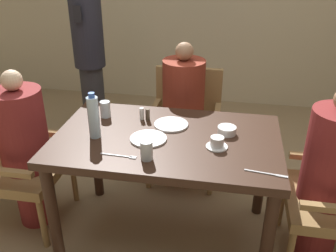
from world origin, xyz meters
TOP-DOWN VIEW (x-y plane):
  - ground_plane at (0.00, 0.00)m, footprint 16.00×16.00m
  - dining_table at (0.00, 0.00)m, footprint 1.35×0.84m
  - chair_left_side at (-1.09, 0.00)m, footprint 0.56×0.56m
  - diner_in_left_chair at (-0.95, 0.00)m, footprint 0.32×0.32m
  - chair_far_side at (0.00, 0.84)m, footprint 0.56×0.56m
  - diner_in_far_chair at (-0.00, 0.70)m, footprint 0.32×0.32m
  - diner_in_right_chair at (0.95, 0.00)m, footprint 0.32×0.32m
  - standing_host at (-0.94, 1.21)m, footprint 0.28×0.32m
  - plate_main_left at (-0.10, -0.06)m, footprint 0.22×0.22m
  - plate_main_right at (-0.00, 0.15)m, footprint 0.22×0.22m
  - teacup_with_saucer at (0.30, -0.07)m, footprint 0.12×0.12m
  - bowl_small at (0.35, 0.10)m, footprint 0.11×0.11m
  - water_bottle at (-0.42, -0.08)m, footprint 0.07×0.07m
  - glass_tall_near at (-0.45, 0.20)m, footprint 0.07×0.07m
  - glass_tall_mid at (-0.06, -0.27)m, footprint 0.07×0.07m
  - salt_shaker at (-0.20, 0.20)m, footprint 0.03×0.03m
  - pepper_shaker at (-0.16, 0.20)m, footprint 0.03×0.03m
  - fork_beside_plate at (-0.20, -0.27)m, footprint 0.20×0.03m
  - knife_beside_plate at (0.57, -0.30)m, footprint 0.22×0.04m

SIDE VIEW (x-z plane):
  - ground_plane at x=0.00m, z-range 0.00..0.00m
  - chair_left_side at x=-1.09m, z-range 0.05..0.92m
  - chair_far_side at x=0.00m, z-range 0.05..0.92m
  - diner_in_left_chair at x=-0.95m, z-range 0.02..1.14m
  - diner_in_right_chair at x=0.95m, z-range 0.02..1.16m
  - diner_in_far_chair at x=0.00m, z-range 0.02..1.18m
  - dining_table at x=0.00m, z-range 0.28..1.05m
  - fork_beside_plate at x=-0.20m, z-range 0.77..0.77m
  - knife_beside_plate at x=0.57m, z-range 0.77..0.77m
  - plate_main_left at x=-0.10m, z-range 0.77..0.78m
  - plate_main_right at x=0.00m, z-range 0.77..0.78m
  - bowl_small at x=0.35m, z-range 0.77..0.81m
  - teacup_with_saucer at x=0.30m, z-range 0.76..0.83m
  - pepper_shaker at x=-0.16m, z-range 0.77..0.84m
  - salt_shaker at x=-0.20m, z-range 0.77..0.85m
  - glass_tall_near at x=-0.45m, z-range 0.77..0.87m
  - glass_tall_mid at x=-0.06m, z-range 0.77..0.87m
  - standing_host at x=-0.94m, z-range 0.06..1.70m
  - water_bottle at x=-0.42m, z-range 0.76..1.04m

